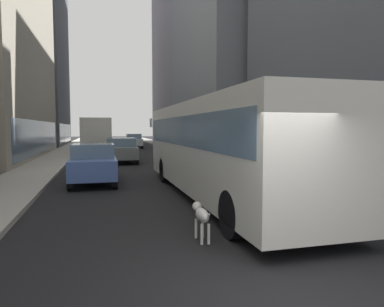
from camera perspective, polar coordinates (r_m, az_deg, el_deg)
name	(u,v)px	position (r m, az deg, el deg)	size (l,w,h in m)	color
ground_plane	(124,149)	(38.88, -11.19, 0.78)	(120.00, 120.00, 0.00)	black
sidewalk_left	(69,149)	(38.93, -19.59, 0.73)	(2.40, 110.00, 0.15)	#ADA89E
sidewalk_right	(174,147)	(39.66, -2.95, 1.03)	(2.40, 110.00, 0.15)	gray
building_left_far	(20,5)	(51.98, -26.47, 21.11)	(10.08, 16.69, 35.54)	#4C515B
building_right_mid	(244,32)	(37.73, 8.56, 19.11)	(11.98, 17.65, 24.02)	slate
building_right_far	(195,25)	(56.43, 0.51, 20.39)	(10.87, 16.67, 36.03)	slate
transit_bus	(218,143)	(11.29, 4.34, 1.76)	(2.78, 11.53, 3.05)	silver
car_silver_sedan	(133,141)	(40.32, -9.63, 2.09)	(1.75, 4.47, 1.62)	#B7BABF
car_grey_wagon	(121,150)	(23.29, -11.65, 0.58)	(1.93, 4.43, 1.62)	slate
car_blue_hatchback	(93,163)	(14.86, -15.93, -1.50)	(1.77, 4.44, 1.62)	#4C6BB7
box_truck	(96,135)	(30.38, -15.47, 2.92)	(2.30, 7.50, 3.05)	silver
dalmatian_dog	(201,215)	(7.06, 1.53, -10.09)	(0.22, 0.96, 0.72)	white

